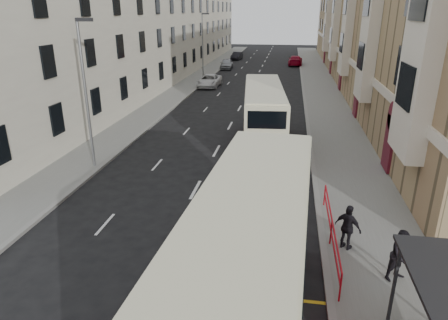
% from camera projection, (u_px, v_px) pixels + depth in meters
% --- Properties ---
extents(pavement_right, '(4.00, 120.00, 0.15)m').
position_uv_depth(pavement_right, '(327.00, 106.00, 37.39)').
color(pavement_right, slate).
rests_on(pavement_right, ground).
extents(pavement_left, '(3.00, 120.00, 0.15)m').
position_uv_depth(pavement_left, '(167.00, 100.00, 39.71)').
color(pavement_left, slate).
rests_on(pavement_left, ground).
extents(kerb_right, '(0.25, 120.00, 0.15)m').
position_uv_depth(kerb_right, '(305.00, 105.00, 37.69)').
color(kerb_right, gray).
rests_on(kerb_right, ground).
extents(kerb_left, '(0.25, 120.00, 0.15)m').
position_uv_depth(kerb_left, '(182.00, 101.00, 39.49)').
color(kerb_left, gray).
rests_on(kerb_left, ground).
extents(road_markings, '(10.00, 110.00, 0.01)m').
position_uv_depth(road_markings, '(256.00, 79.00, 52.46)').
color(road_markings, silver).
rests_on(road_markings, ground).
extents(terrace_right, '(10.75, 79.00, 15.25)m').
position_uv_depth(terrace_right, '(381.00, 18.00, 47.92)').
color(terrace_right, '#957E56').
rests_on(terrace_right, ground).
extents(terrace_left, '(9.18, 79.00, 13.25)m').
position_uv_depth(terrace_left, '(156.00, 26.00, 52.63)').
color(terrace_left, beige).
rests_on(terrace_left, ground).
extents(guard_railing, '(0.06, 6.56, 1.01)m').
position_uv_depth(guard_railing, '(331.00, 227.00, 14.99)').
color(guard_railing, '#AC0914').
rests_on(guard_railing, pavement_right).
extents(street_lamp_near, '(0.93, 0.18, 8.00)m').
position_uv_depth(street_lamp_near, '(86.00, 87.00, 21.31)').
color(street_lamp_near, slate).
rests_on(street_lamp_near, pavement_left).
extents(street_lamp_far, '(0.93, 0.18, 8.00)m').
position_uv_depth(street_lamp_far, '(203.00, 43.00, 49.00)').
color(street_lamp_far, slate).
rests_on(street_lamp_far, pavement_left).
extents(double_decker_front, '(3.29, 11.55, 4.55)m').
position_uv_depth(double_decker_front, '(245.00, 288.00, 9.48)').
color(double_decker_front, beige).
rests_on(double_decker_front, ground).
extents(double_decker_rear, '(3.33, 10.40, 4.08)m').
position_uv_depth(double_decker_rear, '(263.00, 118.00, 25.36)').
color(double_decker_rear, beige).
rests_on(double_decker_rear, ground).
extents(pedestrian_mid, '(1.10, 1.04, 1.80)m').
position_uv_depth(pedestrian_mid, '(401.00, 255.00, 12.95)').
color(pedestrian_mid, black).
rests_on(pedestrian_mid, pavement_right).
extents(pedestrian_far, '(1.09, 0.96, 1.77)m').
position_uv_depth(pedestrian_far, '(348.00, 227.00, 14.63)').
color(pedestrian_far, black).
rests_on(pedestrian_far, pavement_right).
extents(white_van, '(2.41, 5.09, 1.40)m').
position_uv_depth(white_van, '(209.00, 81.00, 46.68)').
color(white_van, silver).
rests_on(white_van, ground).
extents(car_silver, '(2.08, 4.53, 1.50)m').
position_uv_depth(car_silver, '(226.00, 64.00, 60.82)').
color(car_silver, '#95989B').
rests_on(car_silver, ground).
extents(car_dark, '(1.85, 4.20, 1.34)m').
position_uv_depth(car_dark, '(237.00, 56.00, 72.14)').
color(car_dark, black).
rests_on(car_dark, ground).
extents(car_red, '(2.34, 5.40, 1.55)m').
position_uv_depth(car_red, '(295.00, 60.00, 64.68)').
color(car_red, maroon).
rests_on(car_red, ground).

